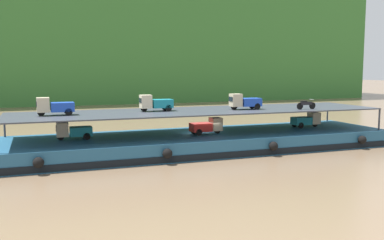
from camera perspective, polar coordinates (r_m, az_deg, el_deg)
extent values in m
plane|color=#7F664C|center=(37.13, 1.35, -4.08)|extent=(400.00, 400.00, 0.00)
cube|color=#387533|center=(99.79, -12.70, 15.21)|extent=(126.07, 25.14, 43.92)
cube|color=#23567A|center=(37.00, 1.35, -2.94)|extent=(33.45, 8.29, 1.50)
cube|color=black|center=(33.30, 3.99, -4.74)|extent=(32.78, 0.06, 0.50)
sphere|color=black|center=(30.18, -19.79, -5.37)|extent=(0.74, 0.74, 0.74)
sphere|color=black|center=(31.48, -3.30, -4.48)|extent=(0.74, 0.74, 0.74)
sphere|color=black|center=(35.07, 10.81, -3.43)|extent=(0.74, 0.74, 0.74)
sphere|color=black|center=(40.36, 21.74, -2.47)|extent=(0.74, 0.74, 0.74)
cylinder|color=#383D47|center=(47.84, 17.61, 1.06)|extent=(0.16, 0.16, 2.00)
cylinder|color=#383D47|center=(42.32, 23.69, 0.10)|extent=(0.16, 0.16, 2.00)
cylinder|color=#383D47|center=(37.93, -23.73, -0.60)|extent=(0.16, 0.16, 2.00)
cube|color=#383D47|center=(36.64, 1.36, 1.22)|extent=(31.85, 7.49, 0.10)
cube|color=teal|center=(34.91, -14.59, -1.45)|extent=(1.73, 1.25, 0.70)
cube|color=beige|center=(34.82, -16.90, -1.21)|extent=(0.93, 1.02, 1.10)
cube|color=#19232D|center=(34.79, -17.68, -1.06)|extent=(0.06, 0.85, 0.38)
cylinder|color=black|center=(34.89, -17.11, -2.12)|extent=(0.56, 0.16, 0.56)
cylinder|color=black|center=(35.51, -13.99, -1.87)|extent=(0.56, 0.16, 0.56)
cylinder|color=black|center=(34.47, -13.85, -2.12)|extent=(0.56, 0.16, 0.56)
cube|color=red|center=(36.13, 1.17, -0.96)|extent=(1.74, 1.26, 0.70)
cube|color=#C6B793|center=(36.68, 3.17, -0.54)|extent=(0.94, 1.03, 1.10)
cube|color=#19232D|center=(36.87, 3.83, -0.34)|extent=(0.07, 0.85, 0.38)
cylinder|color=black|center=(36.82, 3.38, -1.38)|extent=(0.56, 0.16, 0.56)
cylinder|color=black|center=(35.54, 0.91, -1.66)|extent=(0.56, 0.16, 0.56)
cylinder|color=black|center=(36.51, 0.26, -1.44)|extent=(0.56, 0.16, 0.56)
cube|color=teal|center=(41.93, 14.37, -0.10)|extent=(1.71, 1.22, 0.70)
cube|color=beige|center=(42.70, 15.94, 0.24)|extent=(0.91, 1.01, 1.10)
cube|color=#19232D|center=(42.96, 16.45, 0.41)|extent=(0.05, 0.85, 0.38)
cylinder|color=black|center=(42.85, 16.08, -0.48)|extent=(0.56, 0.15, 0.56)
cylinder|color=black|center=(41.32, 14.30, -0.69)|extent=(0.56, 0.15, 0.56)
cylinder|color=black|center=(42.19, 13.50, -0.52)|extent=(0.56, 0.15, 0.56)
cube|color=#1E47B7|center=(34.14, -16.89, 1.68)|extent=(1.72, 1.23, 0.70)
cube|color=#C6B793|center=(34.05, -19.25, 1.92)|extent=(0.92, 1.02, 1.10)
cube|color=#19232D|center=(34.03, -20.05, 2.07)|extent=(0.05, 0.85, 0.38)
cylinder|color=black|center=(34.10, -19.46, 0.98)|extent=(0.56, 0.15, 0.56)
cylinder|color=black|center=(34.73, -16.28, 1.20)|extent=(0.56, 0.15, 0.56)
cylinder|color=black|center=(33.68, -16.12, 1.04)|extent=(0.56, 0.15, 0.56)
cube|color=teal|center=(36.09, -4.02, 2.21)|extent=(1.71, 1.22, 0.70)
cube|color=beige|center=(35.72, -6.18, 2.46)|extent=(0.91, 1.01, 1.10)
cube|color=#19232D|center=(35.61, -6.92, 2.61)|extent=(0.05, 0.85, 0.38)
cylinder|color=black|center=(35.73, -6.41, 1.57)|extent=(0.56, 0.15, 0.56)
cylinder|color=black|center=(36.73, -3.63, 1.74)|extent=(0.56, 0.15, 0.56)
cylinder|color=black|center=(35.72, -3.16, 1.60)|extent=(0.56, 0.15, 0.56)
cube|color=#1E47B7|center=(37.91, 7.80, 2.38)|extent=(1.77, 1.30, 0.70)
cube|color=#C6B793|center=(37.34, 5.85, 2.65)|extent=(0.96, 1.05, 1.10)
cube|color=#19232D|center=(37.15, 5.19, 2.81)|extent=(0.09, 0.85, 0.38)
cylinder|color=black|center=(37.32, 5.63, 1.80)|extent=(0.57, 0.17, 0.56)
cylinder|color=black|center=(38.59, 8.01, 1.93)|extent=(0.57, 0.17, 0.56)
cylinder|color=black|center=(37.63, 8.69, 1.80)|extent=(0.57, 0.17, 0.56)
cylinder|color=black|center=(39.28, 15.75, 1.86)|extent=(0.60, 0.11, 0.60)
cylinder|color=black|center=(38.53, 14.19, 1.81)|extent=(0.60, 0.11, 0.60)
cube|color=black|center=(38.88, 14.99, 2.16)|extent=(1.10, 0.21, 0.28)
cube|color=black|center=(38.73, 14.69, 2.42)|extent=(0.60, 0.21, 0.12)
cylinder|color=#B2B2B7|center=(39.18, 15.66, 2.65)|extent=(0.05, 0.55, 0.04)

